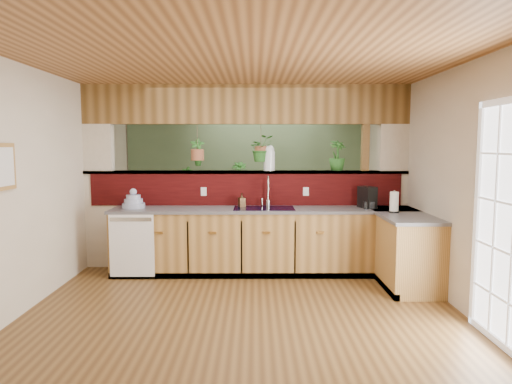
{
  "coord_description": "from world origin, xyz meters",
  "views": [
    {
      "loc": [
        0.12,
        -5.17,
        1.76
      ],
      "look_at": [
        0.14,
        0.7,
        1.15
      ],
      "focal_mm": 32.0,
      "sensor_mm": 36.0,
      "label": 1
    }
  ],
  "objects_px": {
    "faucet": "(268,190)",
    "coffee_maker": "(367,198)",
    "shelving_console": "(220,213)",
    "paper_towel": "(394,202)",
    "glass_jar": "(269,158)",
    "soap_dispenser": "(242,200)",
    "dish_stack": "(134,202)"
  },
  "relations": [
    {
      "from": "faucet",
      "to": "dish_stack",
      "type": "distance_m",
      "value": 1.85
    },
    {
      "from": "soap_dispenser",
      "to": "shelving_console",
      "type": "relative_size",
      "value": 0.14
    },
    {
      "from": "dish_stack",
      "to": "paper_towel",
      "type": "xyz_separation_m",
      "value": [
        3.43,
        -0.42,
        0.05
      ]
    },
    {
      "from": "coffee_maker",
      "to": "shelving_console",
      "type": "relative_size",
      "value": 0.22
    },
    {
      "from": "paper_towel",
      "to": "shelving_console",
      "type": "distance_m",
      "value": 3.64
    },
    {
      "from": "coffee_maker",
      "to": "dish_stack",
      "type": "bearing_deg",
      "value": 158.38
    },
    {
      "from": "faucet",
      "to": "soap_dispenser",
      "type": "bearing_deg",
      "value": -174.74
    },
    {
      "from": "dish_stack",
      "to": "soap_dispenser",
      "type": "xyz_separation_m",
      "value": [
        1.47,
        0.11,
        0.01
      ]
    },
    {
      "from": "soap_dispenser",
      "to": "glass_jar",
      "type": "xyz_separation_m",
      "value": [
        0.39,
        0.25,
        0.58
      ]
    },
    {
      "from": "faucet",
      "to": "paper_towel",
      "type": "relative_size",
      "value": 1.53
    },
    {
      "from": "faucet",
      "to": "glass_jar",
      "type": "bearing_deg",
      "value": 83.63
    },
    {
      "from": "coffee_maker",
      "to": "glass_jar",
      "type": "xyz_separation_m",
      "value": [
        -1.33,
        0.35,
        0.54
      ]
    },
    {
      "from": "paper_towel",
      "to": "shelving_console",
      "type": "relative_size",
      "value": 0.21
    },
    {
      "from": "dish_stack",
      "to": "coffee_maker",
      "type": "distance_m",
      "value": 3.19
    },
    {
      "from": "faucet",
      "to": "shelving_console",
      "type": "xyz_separation_m",
      "value": [
        -0.83,
        2.12,
        -0.63
      ]
    },
    {
      "from": "glass_jar",
      "to": "dish_stack",
      "type": "bearing_deg",
      "value": -169.16
    },
    {
      "from": "soap_dispenser",
      "to": "faucet",
      "type": "bearing_deg",
      "value": 5.26
    },
    {
      "from": "coffee_maker",
      "to": "soap_dispenser",
      "type": "bearing_deg",
      "value": 154.87
    },
    {
      "from": "faucet",
      "to": "dish_stack",
      "type": "relative_size",
      "value": 1.4
    },
    {
      "from": "soap_dispenser",
      "to": "glass_jar",
      "type": "relative_size",
      "value": 0.52
    },
    {
      "from": "faucet",
      "to": "shelving_console",
      "type": "bearing_deg",
      "value": 111.32
    },
    {
      "from": "paper_towel",
      "to": "shelving_console",
      "type": "xyz_separation_m",
      "value": [
        -2.42,
        2.67,
        -0.53
      ]
    },
    {
      "from": "coffee_maker",
      "to": "shelving_console",
      "type": "xyz_separation_m",
      "value": [
        -2.18,
        2.25,
        -0.53
      ]
    },
    {
      "from": "coffee_maker",
      "to": "shelving_console",
      "type": "height_order",
      "value": "coffee_maker"
    },
    {
      "from": "coffee_maker",
      "to": "glass_jar",
      "type": "bearing_deg",
      "value": 143.47
    },
    {
      "from": "soap_dispenser",
      "to": "glass_jar",
      "type": "height_order",
      "value": "glass_jar"
    },
    {
      "from": "faucet",
      "to": "dish_stack",
      "type": "height_order",
      "value": "faucet"
    },
    {
      "from": "coffee_maker",
      "to": "paper_towel",
      "type": "height_order",
      "value": "coffee_maker"
    },
    {
      "from": "paper_towel",
      "to": "glass_jar",
      "type": "xyz_separation_m",
      "value": [
        -1.57,
        0.77,
        0.55
      ]
    },
    {
      "from": "faucet",
      "to": "coffee_maker",
      "type": "distance_m",
      "value": 1.37
    },
    {
      "from": "faucet",
      "to": "coffee_maker",
      "type": "bearing_deg",
      "value": -5.78
    },
    {
      "from": "soap_dispenser",
      "to": "shelving_console",
      "type": "bearing_deg",
      "value": 102.17
    }
  ]
}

